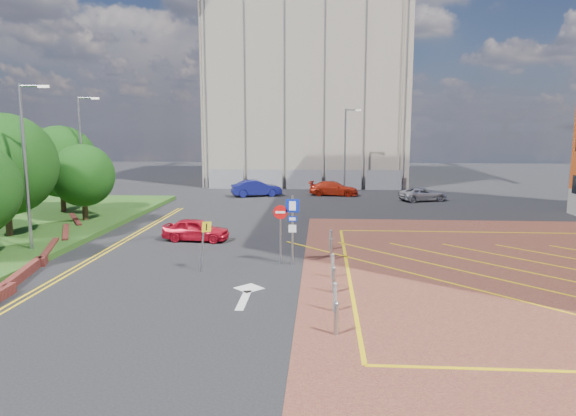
# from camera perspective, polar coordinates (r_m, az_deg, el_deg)

# --- Properties ---
(ground) EXTENTS (140.00, 140.00, 0.00)m
(ground) POSITION_cam_1_polar(r_m,az_deg,el_deg) (22.81, -0.92, -6.95)
(ground) COLOR black
(ground) RESTS_ON ground
(retaining_wall) EXTENTS (6.06, 20.33, 0.40)m
(retaining_wall) POSITION_cam_1_polar(r_m,az_deg,el_deg) (28.13, -25.34, -4.34)
(retaining_wall) COLOR maroon
(retaining_wall) RESTS_ON ground
(tree_b) EXTENTS (5.60, 5.60, 6.74)m
(tree_b) POSITION_cam_1_polar(r_m,az_deg,el_deg) (32.02, -29.03, 4.23)
(tree_b) COLOR #3D2B1C
(tree_b) RESTS_ON grass_bed
(tree_c) EXTENTS (4.00, 4.00, 4.90)m
(tree_c) POSITION_cam_1_polar(r_m,az_deg,el_deg) (35.48, -21.83, 3.38)
(tree_c) COLOR #3D2B1C
(tree_c) RESTS_ON grass_bed
(tree_d) EXTENTS (5.00, 5.00, 6.08)m
(tree_d) POSITION_cam_1_polar(r_m,az_deg,el_deg) (39.45, -23.96, 4.74)
(tree_d) COLOR #3D2B1C
(tree_d) RESTS_ON grass_bed
(lamp_left_near) EXTENTS (1.53, 0.16, 8.00)m
(lamp_left_near) POSITION_cam_1_polar(r_m,az_deg,el_deg) (27.83, -27.07, 4.70)
(lamp_left_near) COLOR #9EA0A8
(lamp_left_near) RESTS_ON grass_bed
(lamp_left_far) EXTENTS (1.53, 0.16, 8.00)m
(lamp_left_far) POSITION_cam_1_polar(r_m,az_deg,el_deg) (37.58, -21.92, 5.89)
(lamp_left_far) COLOR #9EA0A8
(lamp_left_far) RESTS_ON grass_bed
(lamp_back) EXTENTS (1.53, 0.16, 8.00)m
(lamp_back) POSITION_cam_1_polar(r_m,az_deg,el_deg) (49.95, 6.44, 6.74)
(lamp_back) COLOR #9EA0A8
(lamp_back) RESTS_ON ground
(sign_cluster) EXTENTS (1.17, 0.12, 3.20)m
(sign_cluster) POSITION_cam_1_polar(r_m,az_deg,el_deg) (23.30, -0.00, -1.68)
(sign_cluster) COLOR #9EA0A8
(sign_cluster) RESTS_ON ground
(warning_sign) EXTENTS (0.56, 0.38, 2.25)m
(warning_sign) POSITION_cam_1_polar(r_m,az_deg,el_deg) (22.59, -9.34, -3.49)
(warning_sign) COLOR #9EA0A8
(warning_sign) RESTS_ON ground
(bollard_row) EXTENTS (0.14, 11.14, 0.90)m
(bollard_row) POSITION_cam_1_polar(r_m,az_deg,el_deg) (21.01, 5.01, -7.05)
(bollard_row) COLOR #9EA0A8
(bollard_row) RESTS_ON forecourt
(construction_building) EXTENTS (21.20, 19.20, 22.00)m
(construction_building) POSITION_cam_1_polar(r_m,az_deg,el_deg) (62.07, 2.17, 13.35)
(construction_building) COLOR #A79B89
(construction_building) RESTS_ON ground
(construction_fence) EXTENTS (21.60, 0.06, 2.00)m
(construction_fence) POSITION_cam_1_polar(r_m,az_deg,el_deg) (52.13, 2.89, 3.18)
(construction_fence) COLOR gray
(construction_fence) RESTS_ON ground
(car_red_left) EXTENTS (3.78, 1.81, 1.25)m
(car_red_left) POSITION_cam_1_polar(r_m,az_deg,el_deg) (28.99, -10.18, -2.38)
(car_red_left) COLOR red
(car_red_left) RESTS_ON ground
(car_blue_back) EXTENTS (4.78, 2.96, 1.49)m
(car_blue_back) POSITION_cam_1_polar(r_m,az_deg,el_deg) (46.91, -3.54, 2.21)
(car_blue_back) COLOR navy
(car_blue_back) RESTS_ON ground
(car_red_back) EXTENTS (4.71, 2.40, 1.31)m
(car_red_back) POSITION_cam_1_polar(r_m,az_deg,el_deg) (47.62, 5.10, 2.18)
(car_red_back) COLOR red
(car_red_back) RESTS_ON ground
(car_silver_back) EXTENTS (4.51, 3.18, 1.14)m
(car_silver_back) POSITION_cam_1_polar(r_m,az_deg,el_deg) (45.40, 14.77, 1.48)
(car_silver_back) COLOR #B0AFB7
(car_silver_back) RESTS_ON ground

